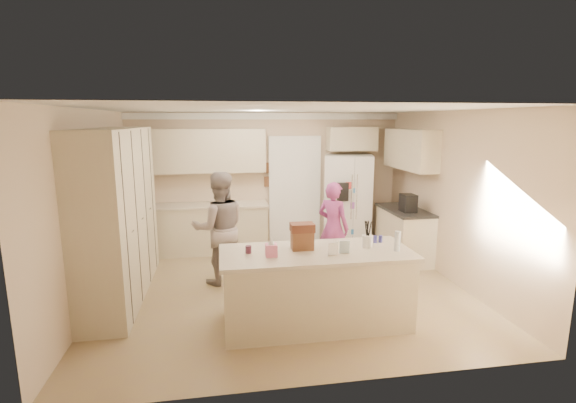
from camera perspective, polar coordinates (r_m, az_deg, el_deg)
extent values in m
cube|color=#937E56|center=(6.30, -0.39, -11.97)|extent=(5.20, 4.60, 0.02)
cube|color=white|center=(5.80, -0.42, 12.60)|extent=(5.20, 4.60, 0.02)
cube|color=beige|center=(8.17, -2.94, 2.91)|extent=(5.20, 0.02, 2.60)
cube|color=beige|center=(3.72, 5.21, -7.03)|extent=(5.20, 0.02, 2.60)
cube|color=beige|center=(6.09, -25.47, -0.95)|extent=(0.02, 4.60, 2.60)
cube|color=beige|center=(6.82, 21.82, 0.51)|extent=(0.02, 4.60, 2.60)
cube|color=white|center=(8.04, -2.98, 11.58)|extent=(5.20, 0.08, 0.12)
cube|color=beige|center=(6.22, -22.14, -1.63)|extent=(0.60, 2.60, 2.35)
cube|color=beige|center=(7.99, -10.86, -3.75)|extent=(2.20, 0.60, 0.88)
cube|color=beige|center=(7.88, -10.98, -0.53)|extent=(2.24, 0.63, 0.04)
cube|color=beige|center=(7.88, -11.23, 6.81)|extent=(2.20, 0.35, 0.80)
cube|color=black|center=(8.26, 0.90, 1.26)|extent=(0.90, 0.06, 2.10)
cube|color=white|center=(8.22, 0.94, 1.22)|extent=(1.02, 0.03, 2.22)
cube|color=brown|center=(8.10, -2.78, 4.63)|extent=(0.15, 0.02, 0.20)
cube|color=brown|center=(8.14, -2.76, 2.74)|extent=(0.15, 0.02, 0.20)
cube|color=white|center=(8.23, 8.19, 0.05)|extent=(1.06, 0.93, 1.80)
cube|color=gray|center=(7.90, 8.96, -0.43)|extent=(0.02, 0.02, 1.78)
cube|color=black|center=(7.78, 7.50, 1.30)|extent=(0.22, 0.03, 0.35)
cylinder|color=silver|center=(7.84, 8.68, 0.61)|extent=(0.02, 0.02, 0.85)
cylinder|color=silver|center=(7.87, 9.37, 0.63)|extent=(0.02, 0.02, 0.85)
cube|color=beige|center=(8.27, 8.72, 8.47)|extent=(0.95, 0.35, 0.45)
cube|color=beige|center=(7.72, 15.57, -4.49)|extent=(0.60, 1.20, 0.88)
cube|color=#2D2B28|center=(7.61, 15.67, -1.15)|extent=(0.63, 1.24, 0.04)
cube|color=beige|center=(7.70, 16.37, 6.86)|extent=(0.35, 1.50, 0.70)
cube|color=black|center=(7.38, 16.11, -0.19)|extent=(0.22, 0.28, 0.30)
cube|color=beige|center=(5.16, 3.80, -11.90)|extent=(2.20, 0.90, 0.88)
cube|color=beige|center=(5.00, 3.87, -7.04)|extent=(2.28, 0.96, 0.05)
cylinder|color=white|center=(5.20, 10.77, -5.36)|extent=(0.13, 0.13, 0.15)
cube|color=pink|center=(4.79, -2.31, -6.67)|extent=(0.13, 0.13, 0.14)
cone|color=white|center=(4.76, -2.32, -5.41)|extent=(0.08, 0.08, 0.08)
cube|color=brown|center=(5.03, 1.95, -5.33)|extent=(0.26, 0.18, 0.22)
cube|color=#592D1E|center=(4.98, 1.97, -3.57)|extent=(0.28, 0.20, 0.10)
cylinder|color=#59263F|center=(4.92, -5.43, -6.55)|extent=(0.07, 0.07, 0.09)
cube|color=white|center=(4.82, 6.18, -6.47)|extent=(0.12, 0.06, 0.16)
cube|color=silver|center=(4.91, 7.72, -6.19)|extent=(0.12, 0.05, 0.16)
cylinder|color=silver|center=(5.12, 14.73, -5.26)|extent=(0.07, 0.07, 0.24)
cylinder|color=#373895|center=(5.42, 11.84, -5.06)|extent=(0.05, 0.05, 0.09)
cylinder|color=#373895|center=(5.45, 12.53, -5.01)|extent=(0.05, 0.05, 0.09)
imported|color=#9C9792|center=(6.37, -9.33, -3.61)|extent=(0.90, 0.74, 1.71)
imported|color=#A24083|center=(6.80, 6.18, -3.54)|extent=(0.64, 0.64, 1.49)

